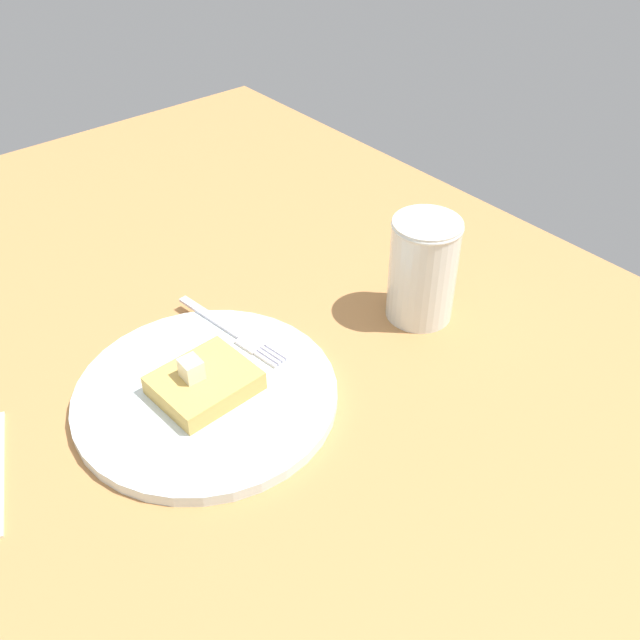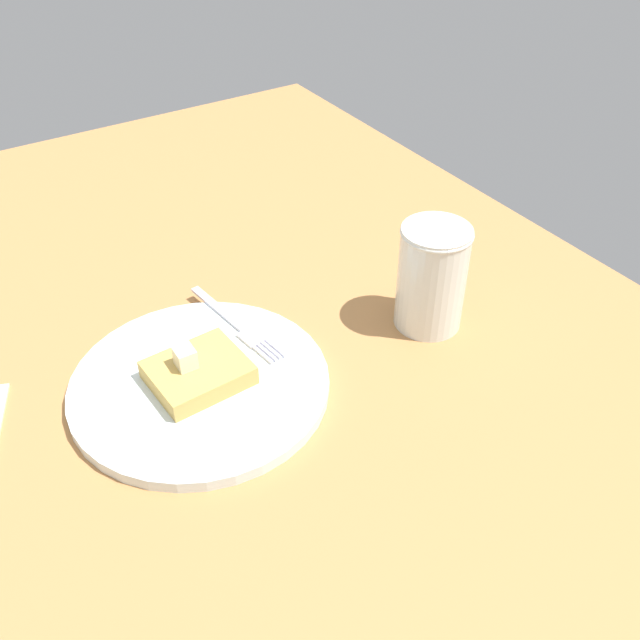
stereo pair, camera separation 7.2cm
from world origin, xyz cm
name	(u,v)px [view 2 (the right image)]	position (x,y,z in cm)	size (l,w,h in cm)	color
table_surface	(103,379)	(0.00, 0.00, 1.21)	(118.48, 118.48, 2.42)	#B17945
plate	(200,384)	(8.00, 7.47, 3.12)	(25.65, 25.65, 1.23)	silver
toast_slice_center	(198,373)	(8.00, 7.47, 4.66)	(7.76, 9.12, 2.02)	tan
butter_pat_primary	(185,358)	(7.52, 6.54, 6.70)	(2.05, 1.84, 2.05)	#F1EBC4
fork	(239,327)	(2.84, 14.60, 3.83)	(16.05, 3.44, 0.36)	silver
syrup_jar	(431,283)	(11.66, 33.37, 7.73)	(7.58, 7.58, 11.95)	#331508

